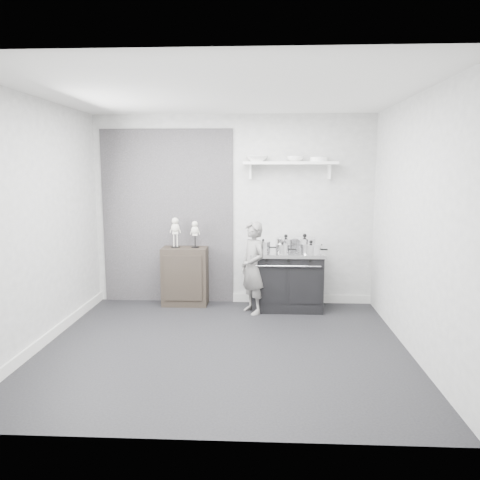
{
  "coord_description": "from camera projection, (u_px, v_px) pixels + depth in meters",
  "views": [
    {
      "loc": [
        0.43,
        -4.89,
        1.93
      ],
      "look_at": [
        0.14,
        0.95,
        1.05
      ],
      "focal_mm": 35.0,
      "sensor_mm": 36.0,
      "label": 1
    }
  ],
  "objects": [
    {
      "name": "child",
      "position": [
        253.0,
        268.0,
        6.27
      ],
      "size": [
        0.5,
        0.54,
        1.25
      ],
      "primitive_type": "imported",
      "rotation": [
        0.0,
        0.0,
        -1.0
      ],
      "color": "slate",
      "rests_on": "ground"
    },
    {
      "name": "ground",
      "position": [
        223.0,
        347.0,
        5.14
      ],
      "size": [
        4.0,
        4.0,
        0.0
      ],
      "primitive_type": "plane",
      "color": "black",
      "rests_on": "ground"
    },
    {
      "name": "bowl_large",
      "position": [
        257.0,
        159.0,
        6.46
      ],
      "size": [
        0.31,
        0.31,
        0.08
      ],
      "primitive_type": "imported",
      "color": "white",
      "rests_on": "wall_shelf"
    },
    {
      "name": "pot_back_left",
      "position": [
        286.0,
        244.0,
        6.56
      ],
      "size": [
        0.38,
        0.29,
        0.22
      ],
      "color": "silver",
      "rests_on": "stove"
    },
    {
      "name": "pot_front_right",
      "position": [
        311.0,
        249.0,
        6.25
      ],
      "size": [
        0.36,
        0.27,
        0.18
      ],
      "color": "silver",
      "rests_on": "stove"
    },
    {
      "name": "pot_front_center",
      "position": [
        283.0,
        249.0,
        6.26
      ],
      "size": [
        0.27,
        0.18,
        0.16
      ],
      "color": "silver",
      "rests_on": "stove"
    },
    {
      "name": "skeleton_full",
      "position": [
        175.0,
        230.0,
        6.61
      ],
      "size": [
        0.14,
        0.09,
        0.49
      ],
      "primitive_type": null,
      "color": "beige",
      "rests_on": "side_cabinet"
    },
    {
      "name": "pot_back_right",
      "position": [
        305.0,
        244.0,
        6.5
      ],
      "size": [
        0.41,
        0.32,
        0.24
      ],
      "color": "silver",
      "rests_on": "stove"
    },
    {
      "name": "stove",
      "position": [
        287.0,
        280.0,
        6.5
      ],
      "size": [
        1.01,
        0.63,
        0.81
      ],
      "color": "black",
      "rests_on": "ground"
    },
    {
      "name": "room_shell",
      "position": [
        215.0,
        197.0,
        5.05
      ],
      "size": [
        4.02,
        3.62,
        2.71
      ],
      "color": "#A0A09D",
      "rests_on": "ground"
    },
    {
      "name": "pot_front_left",
      "position": [
        263.0,
        247.0,
        6.38
      ],
      "size": [
        0.29,
        0.2,
        0.18
      ],
      "color": "silver",
      "rests_on": "stove"
    },
    {
      "name": "bowl_small",
      "position": [
        295.0,
        159.0,
        6.44
      ],
      "size": [
        0.23,
        0.23,
        0.07
      ],
      "primitive_type": "imported",
      "color": "white",
      "rests_on": "wall_shelf"
    },
    {
      "name": "plate_stack",
      "position": [
        319.0,
        159.0,
        6.42
      ],
      "size": [
        0.25,
        0.25,
        0.06
      ],
      "primitive_type": "cylinder",
      "color": "white",
      "rests_on": "wall_shelf"
    },
    {
      "name": "skeleton_torso",
      "position": [
        195.0,
        232.0,
        6.6
      ],
      "size": [
        0.12,
        0.08,
        0.44
      ],
      "primitive_type": null,
      "color": "beige",
      "rests_on": "side_cabinet"
    },
    {
      "name": "wall_shelf",
      "position": [
        290.0,
        164.0,
        6.46
      ],
      "size": [
        1.3,
        0.26,
        0.24
      ],
      "color": "white",
      "rests_on": "room_shell"
    },
    {
      "name": "side_cabinet",
      "position": [
        185.0,
        276.0,
        6.7
      ],
      "size": [
        0.64,
        0.37,
        0.83
      ],
      "primitive_type": "cube",
      "color": "black",
      "rests_on": "ground"
    }
  ]
}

